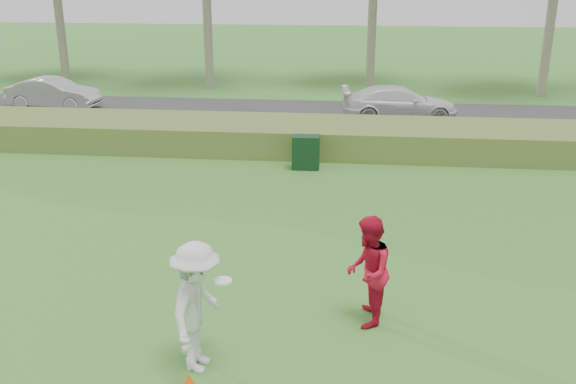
# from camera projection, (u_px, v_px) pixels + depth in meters

# --- Properties ---
(ground) EXTENTS (120.00, 120.00, 0.00)m
(ground) POSITION_uv_depth(u_px,v_px,m) (261.00, 353.00, 10.13)
(ground) COLOR #307025
(ground) RESTS_ON ground
(reed_strip) EXTENTS (80.00, 3.00, 0.90)m
(reed_strip) POSITION_uv_depth(u_px,v_px,m) (314.00, 136.00, 21.23)
(reed_strip) COLOR #51692A
(reed_strip) RESTS_ON ground
(park_road) EXTENTS (80.00, 6.00, 0.06)m
(park_road) POSITION_uv_depth(u_px,v_px,m) (322.00, 116.00, 26.06)
(park_road) COLOR #2D2D2D
(park_road) RESTS_ON ground
(player_white) EXTENTS (0.99, 1.40, 2.05)m
(player_white) POSITION_uv_depth(u_px,v_px,m) (197.00, 307.00, 9.45)
(player_white) COLOR silver
(player_white) RESTS_ON ground
(player_red) EXTENTS (0.80, 0.99, 1.92)m
(player_red) POSITION_uv_depth(u_px,v_px,m) (368.00, 272.00, 10.70)
(player_red) COLOR red
(player_red) RESTS_ON ground
(cone_orange) EXTENTS (0.22, 0.22, 0.24)m
(cone_orange) POSITION_uv_depth(u_px,v_px,m) (189.00, 381.00, 9.26)
(cone_orange) COLOR #F14D0C
(cone_orange) RESTS_ON ground
(utility_cabinet) EXTENTS (0.82, 0.52, 1.01)m
(utility_cabinet) POSITION_uv_depth(u_px,v_px,m) (306.00, 152.00, 19.21)
(utility_cabinet) COLOR black
(utility_cabinet) RESTS_ON ground
(car_mid) EXTENTS (3.98, 1.68, 1.28)m
(car_mid) POSITION_uv_depth(u_px,v_px,m) (53.00, 93.00, 27.17)
(car_mid) COLOR silver
(car_mid) RESTS_ON park_road
(car_right) EXTENTS (4.69, 2.31, 1.31)m
(car_right) POSITION_uv_depth(u_px,v_px,m) (399.00, 103.00, 25.05)
(car_right) COLOR silver
(car_right) RESTS_ON park_road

